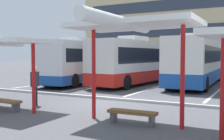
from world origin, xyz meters
The scene contains 15 objects.
ground_plane centered at (0.00, 0.00, 0.00)m, with size 160.00×160.00×0.00m, color #515156.
terminal_building centered at (0.04, 34.89, 7.39)m, with size 38.79×13.26×17.52m.
coach_bus_0 centered at (-6.24, 8.28, 1.70)m, with size 3.57×11.12×3.62m.
coach_bus_1 centered at (-1.85, 9.95, 1.70)m, with size 3.69×12.30×3.68m.
coach_bus_2 centered at (2.31, 10.74, 1.74)m, with size 2.83×11.39×3.77m.
lane_stripe_0 centered at (-8.40, 9.50, 0.00)m, with size 0.16×14.00×0.01m, color white.
lane_stripe_1 centered at (-4.20, 9.50, 0.00)m, with size 0.16×14.00×0.01m, color white.
lane_stripe_2 centered at (0.00, 9.50, 0.00)m, with size 0.16×14.00×0.01m, color white.
lane_stripe_3 centered at (4.20, 9.50, 0.00)m, with size 0.16×14.00×0.01m, color white.
waiting_shelter_1 centered at (-2.72, -3.21, 2.76)m, with size 3.98×4.38×2.99m.
bench_2 centered at (-2.72, -3.10, 0.34)m, with size 1.70×0.47×0.45m.
waiting_shelter_2 centered at (2.83, -2.80, 3.17)m, with size 4.17×4.43×3.41m.
bench_3 centered at (2.83, -2.73, 0.33)m, with size 1.66×0.47×0.45m.
platform_kerb centered at (0.00, 1.40, 0.06)m, with size 44.00×0.24×0.12m, color #ADADA8.
waiting_passenger_2 centered at (-2.37, -1.68, 1.03)m, with size 0.39×0.55×1.76m.
Camera 1 is at (6.48, -11.02, 2.27)m, focal length 44.75 mm.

